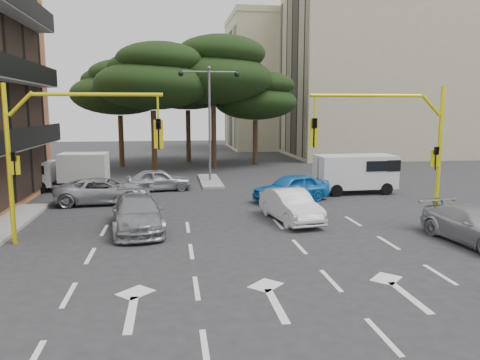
{
  "coord_description": "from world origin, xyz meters",
  "views": [
    {
      "loc": [
        -2.61,
        -16.28,
        5.06
      ],
      "look_at": [
        0.69,
        6.23,
        1.6
      ],
      "focal_mm": 35.0,
      "sensor_mm": 36.0,
      "label": 1
    }
  ],
  "objects_px": {
    "car_blue_compact": "(291,188)",
    "car_silver_cross_a": "(103,191)",
    "signal_mast_left": "(58,141)",
    "car_white_hatch": "(291,205)",
    "signal_mast_right": "(400,138)",
    "street_lamp_center": "(209,104)",
    "car_silver_wagon": "(137,213)",
    "van_white": "(355,174)",
    "car_silver_cross_b": "(159,180)",
    "car_silver_parked": "(475,226)",
    "box_truck_a": "(70,172)"
  },
  "relations": [
    {
      "from": "street_lamp_center",
      "to": "car_silver_cross_a",
      "type": "relative_size",
      "value": 1.56
    },
    {
      "from": "street_lamp_center",
      "to": "car_white_hatch",
      "type": "distance_m",
      "value": 13.17
    },
    {
      "from": "car_silver_parked",
      "to": "box_truck_a",
      "type": "distance_m",
      "value": 22.77
    },
    {
      "from": "box_truck_a",
      "to": "signal_mast_right",
      "type": "bearing_deg",
      "value": -126.08
    },
    {
      "from": "street_lamp_center",
      "to": "box_truck_a",
      "type": "relative_size",
      "value": 1.64
    },
    {
      "from": "signal_mast_right",
      "to": "signal_mast_left",
      "type": "bearing_deg",
      "value": 180.0
    },
    {
      "from": "car_blue_compact",
      "to": "car_silver_wagon",
      "type": "distance_m",
      "value": 9.55
    },
    {
      "from": "car_blue_compact",
      "to": "car_silver_cross_a",
      "type": "height_order",
      "value": "car_blue_compact"
    },
    {
      "from": "street_lamp_center",
      "to": "car_blue_compact",
      "type": "relative_size",
      "value": 1.76
    },
    {
      "from": "car_silver_cross_a",
      "to": "car_silver_parked",
      "type": "height_order",
      "value": "car_silver_cross_a"
    },
    {
      "from": "street_lamp_center",
      "to": "car_silver_wagon",
      "type": "bearing_deg",
      "value": -107.92
    },
    {
      "from": "street_lamp_center",
      "to": "car_silver_parked",
      "type": "xyz_separation_m",
      "value": [
        8.7,
        -16.53,
        -4.74
      ]
    },
    {
      "from": "car_white_hatch",
      "to": "box_truck_a",
      "type": "relative_size",
      "value": 0.92
    },
    {
      "from": "car_white_hatch",
      "to": "car_silver_cross_a",
      "type": "height_order",
      "value": "car_white_hatch"
    },
    {
      "from": "car_silver_cross_b",
      "to": "van_white",
      "type": "relative_size",
      "value": 0.85
    },
    {
      "from": "signal_mast_left",
      "to": "car_silver_wagon",
      "type": "bearing_deg",
      "value": 26.13
    },
    {
      "from": "street_lamp_center",
      "to": "car_silver_cross_a",
      "type": "xyz_separation_m",
      "value": [
        -6.33,
        -6.62,
        -4.73
      ]
    },
    {
      "from": "street_lamp_center",
      "to": "car_silver_wagon",
      "type": "distance_m",
      "value": 14.13
    },
    {
      "from": "signal_mast_right",
      "to": "car_silver_parked",
      "type": "distance_m",
      "value": 4.49
    },
    {
      "from": "signal_mast_right",
      "to": "car_silver_cross_a",
      "type": "distance_m",
      "value": 15.4
    },
    {
      "from": "signal_mast_left",
      "to": "van_white",
      "type": "distance_m",
      "value": 17.6
    },
    {
      "from": "car_silver_wagon",
      "to": "box_truck_a",
      "type": "height_order",
      "value": "box_truck_a"
    },
    {
      "from": "car_white_hatch",
      "to": "car_silver_parked",
      "type": "bearing_deg",
      "value": -46.14
    },
    {
      "from": "street_lamp_center",
      "to": "van_white",
      "type": "distance_m",
      "value": 10.89
    },
    {
      "from": "signal_mast_left",
      "to": "street_lamp_center",
      "type": "xyz_separation_m",
      "value": [
        6.8,
        14.01,
        1.54
      ]
    },
    {
      "from": "signal_mast_left",
      "to": "car_silver_cross_a",
      "type": "relative_size",
      "value": 1.2
    },
    {
      "from": "street_lamp_center",
      "to": "car_silver_cross_b",
      "type": "relative_size",
      "value": 1.94
    },
    {
      "from": "car_silver_cross_b",
      "to": "van_white",
      "type": "bearing_deg",
      "value": -110.37
    },
    {
      "from": "street_lamp_center",
      "to": "car_white_hatch",
      "type": "relative_size",
      "value": 1.78
    },
    {
      "from": "signal_mast_left",
      "to": "car_blue_compact",
      "type": "distance_m",
      "value": 12.93
    },
    {
      "from": "car_silver_wagon",
      "to": "signal_mast_right",
      "type": "bearing_deg",
      "value": -13.48
    },
    {
      "from": "signal_mast_right",
      "to": "car_white_hatch",
      "type": "relative_size",
      "value": 1.38
    },
    {
      "from": "signal_mast_left",
      "to": "car_white_hatch",
      "type": "distance_m",
      "value": 10.21
    },
    {
      "from": "car_silver_cross_a",
      "to": "street_lamp_center",
      "type": "bearing_deg",
      "value": -46.75
    },
    {
      "from": "van_white",
      "to": "street_lamp_center",
      "type": "bearing_deg",
      "value": -125.12
    },
    {
      "from": "signal_mast_left",
      "to": "car_silver_cross_a",
      "type": "distance_m",
      "value": 8.06
    },
    {
      "from": "signal_mast_right",
      "to": "car_silver_parked",
      "type": "height_order",
      "value": "signal_mast_right"
    },
    {
      "from": "car_white_hatch",
      "to": "van_white",
      "type": "relative_size",
      "value": 0.92
    },
    {
      "from": "signal_mast_left",
      "to": "car_blue_compact",
      "type": "height_order",
      "value": "signal_mast_left"
    },
    {
      "from": "car_white_hatch",
      "to": "car_silver_wagon",
      "type": "distance_m",
      "value": 6.83
    },
    {
      "from": "street_lamp_center",
      "to": "car_silver_parked",
      "type": "bearing_deg",
      "value": -62.24
    },
    {
      "from": "car_silver_parked",
      "to": "car_silver_cross_b",
      "type": "bearing_deg",
      "value": 124.9
    },
    {
      "from": "signal_mast_right",
      "to": "car_silver_cross_a",
      "type": "relative_size",
      "value": 1.2
    },
    {
      "from": "signal_mast_left",
      "to": "car_blue_compact",
      "type": "relative_size",
      "value": 1.36
    },
    {
      "from": "signal_mast_left",
      "to": "car_silver_cross_a",
      "type": "bearing_deg",
      "value": 86.31
    },
    {
      "from": "car_blue_compact",
      "to": "car_silver_cross_a",
      "type": "relative_size",
      "value": 0.89
    },
    {
      "from": "car_silver_cross_b",
      "to": "car_silver_parked",
      "type": "relative_size",
      "value": 0.84
    },
    {
      "from": "signal_mast_left",
      "to": "car_white_hatch",
      "type": "height_order",
      "value": "signal_mast_left"
    },
    {
      "from": "signal_mast_right",
      "to": "car_silver_cross_a",
      "type": "height_order",
      "value": "signal_mast_right"
    },
    {
      "from": "car_silver_wagon",
      "to": "car_silver_cross_b",
      "type": "relative_size",
      "value": 1.24
    }
  ]
}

